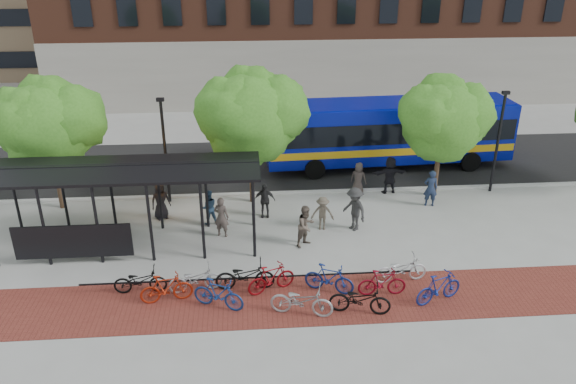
{
  "coord_description": "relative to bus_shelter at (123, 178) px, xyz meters",
  "views": [
    {
      "loc": [
        -3.16,
        -21.35,
        11.75
      ],
      "look_at": [
        -1.46,
        0.74,
        1.6
      ],
      "focal_mm": 35.0,
      "sensor_mm": 36.0,
      "label": 1
    }
  ],
  "objects": [
    {
      "name": "pedestrian_4",
      "position": [
        5.67,
        2.11,
        -2.18
      ],
      "size": [
        0.98,
        0.46,
        1.64
      ],
      "primitive_type": "imported",
      "rotation": [
        0.0,
        0.0,
        6.22
      ],
      "color": "#252525",
      "rests_on": "ground"
    },
    {
      "name": "bike_1",
      "position": [
        1.99,
        -4.22,
        -2.45
      ],
      "size": [
        1.9,
        0.83,
        1.11
      ],
      "primitive_type": "imported",
      "rotation": [
        0.0,
        0.0,
        1.74
      ],
      "color": "#98230D",
      "rests_on": "ground"
    },
    {
      "name": "bike_rack_rail",
      "position": [
        4.83,
        -3.62,
        -3.0
      ],
      "size": [
        12.0,
        0.05,
        0.95
      ],
      "primitive_type": "cube",
      "color": "black",
      "rests_on": "ground"
    },
    {
      "name": "lamp_post_left",
      "position": [
        1.13,
        4.08,
        -0.25
      ],
      "size": [
        0.35,
        0.2,
        5.12
      ],
      "color": "black",
      "rests_on": "ground"
    },
    {
      "name": "bike_7",
      "position": [
        7.75,
        -4.05,
        -2.45
      ],
      "size": [
        1.89,
        1.22,
        1.11
      ],
      "primitive_type": "imported",
      "rotation": [
        0.0,
        0.0,
        1.15
      ],
      "color": "navy",
      "rests_on": "ground"
    },
    {
      "name": "bike_11",
      "position": [
        11.48,
        -4.94,
        -2.43
      ],
      "size": [
        1.97,
        1.19,
        1.15
      ],
      "primitive_type": "imported",
      "rotation": [
        0.0,
        0.0,
        1.94
      ],
      "color": "navy",
      "rests_on": "ground"
    },
    {
      "name": "pedestrian_0",
      "position": [
        0.98,
        2.31,
        -2.11
      ],
      "size": [
        1.02,
        0.89,
        1.77
      ],
      "primitive_type": "imported",
      "rotation": [
        0.0,
        0.0,
        0.46
      ],
      "color": "black",
      "rests_on": "ground"
    },
    {
      "name": "bike_5",
      "position": [
        5.68,
        -3.87,
        -2.44
      ],
      "size": [
        1.9,
        1.2,
        1.11
      ],
      "primitive_type": "imported",
      "rotation": [
        0.0,
        0.0,
        1.97
      ],
      "color": "maroon",
      "rests_on": "ground"
    },
    {
      "name": "pedestrian_7",
      "position": [
        13.53,
        2.66,
        -2.1
      ],
      "size": [
        0.7,
        0.5,
        1.8
      ],
      "primitive_type": "imported",
      "rotation": [
        0.0,
        0.0,
        3.03
      ],
      "color": "#1C2741",
      "rests_on": "ground"
    },
    {
      "name": "bike_6",
      "position": [
        6.63,
        -5.32,
        -2.43
      ],
      "size": [
        2.28,
        1.28,
        1.13
      ],
      "primitive_type": "imported",
      "rotation": [
        0.0,
        0.0,
        1.31
      ],
      "color": "gray",
      "rests_on": "ground"
    },
    {
      "name": "bike_0",
      "position": [
        0.98,
        -3.58,
        -2.5
      ],
      "size": [
        1.9,
        0.69,
        0.99
      ],
      "primitive_type": "imported",
      "rotation": [
        0.0,
        0.0,
        1.59
      ],
      "color": "black",
      "rests_on": "ground"
    },
    {
      "name": "asphalt_street",
      "position": [
        8.13,
        8.48,
        -2.99
      ],
      "size": [
        160.0,
        8.0,
        0.01
      ],
      "primitive_type": "cube",
      "color": "black",
      "rests_on": "ground"
    },
    {
      "name": "pedestrian_2",
      "position": [
        3.17,
        1.58,
        -2.19
      ],
      "size": [
        0.92,
        0.79,
        1.62
      ],
      "primitive_type": "imported",
      "rotation": [
        0.0,
        0.0,
        3.39
      ],
      "color": "#1D3145",
      "rests_on": "ground"
    },
    {
      "name": "brick_strip",
      "position": [
        6.13,
        -4.52,
        -3.0
      ],
      "size": [
        24.0,
        3.0,
        0.01
      ],
      "primitive_type": "cube",
      "color": "maroon",
      "rests_on": "ground"
    },
    {
      "name": "pedestrian_1",
      "position": [
        3.78,
        0.43,
        -2.1
      ],
      "size": [
        0.76,
        0.62,
        1.8
      ],
      "primitive_type": "imported",
      "rotation": [
        0.0,
        0.0,
        2.81
      ],
      "color": "#463D38",
      "rests_on": "ground"
    },
    {
      "name": "tree_c",
      "position": [
        14.22,
        3.83,
        1.06
      ],
      "size": [
        4.66,
        3.8,
        5.92
      ],
      "color": "#382619",
      "rests_on": "ground"
    },
    {
      "name": "bus",
      "position": [
        12.7,
        7.97,
        -0.92
      ],
      "size": [
        13.57,
        3.72,
        3.63
      ],
      "rotation": [
        0.0,
        0.0,
        0.05
      ],
      "color": "#081498",
      "rests_on": "ground"
    },
    {
      "name": "bike_2",
      "position": [
        2.95,
        -3.63,
        -2.49
      ],
      "size": [
        2.01,
        0.98,
        1.01
      ],
      "primitive_type": "imported",
      "rotation": [
        0.0,
        0.0,
        1.74
      ],
      "color": "#979799",
      "rests_on": "ground"
    },
    {
      "name": "pedestrian_3",
      "position": [
        8.13,
        0.68,
        -2.23
      ],
      "size": [
        1.07,
        0.72,
        1.55
      ],
      "primitive_type": "imported",
      "rotation": [
        0.0,
        0.0,
        -0.15
      ],
      "color": "#50483B",
      "rests_on": "ground"
    },
    {
      "name": "pedestrian_6",
      "position": [
        10.4,
        4.28,
        -2.18
      ],
      "size": [
        0.95,
        0.83,
        1.64
      ],
      "primitive_type": "imported",
      "rotation": [
        0.0,
        0.0,
        2.67
      ],
      "color": "#39302D",
      "rests_on": "ground"
    },
    {
      "name": "bike_3",
      "position": [
        3.82,
        -4.72,
        -2.43
      ],
      "size": [
        1.94,
        1.26,
        1.13
      ],
      "primitive_type": "imported",
      "rotation": [
        0.0,
        0.0,
        1.15
      ],
      "color": "navy",
      "rests_on": "ground"
    },
    {
      "name": "tree_a",
      "position": [
        -3.77,
        3.83,
        1.24
      ],
      "size": [
        4.9,
        4.0,
        6.18
      ],
      "color": "#382619",
      "rests_on": "ground"
    },
    {
      "name": "pedestrian_9",
      "position": [
        9.5,
        0.58,
        -2.01
      ],
      "size": [
        1.3,
        1.47,
        1.97
      ],
      "primitive_type": "imported",
      "rotation": [
        0.0,
        0.0,
        5.27
      ],
      "color": "#292929",
      "rests_on": "ground"
    },
    {
      "name": "pedestrian_5",
      "position": [
        11.97,
        4.28,
        -2.05
      ],
      "size": [
        1.8,
        0.72,
        1.89
      ],
      "primitive_type": "imported",
      "rotation": [
        0.0,
        0.0,
        3.24
      ],
      "color": "black",
      "rests_on": "ground"
    },
    {
      "name": "bike_9",
      "position": [
        9.6,
        -4.4,
        -2.48
      ],
      "size": [
        1.74,
        0.5,
        1.04
      ],
      "primitive_type": "imported",
      "rotation": [
        0.0,
        0.0,
        1.56
      ],
      "color": "maroon",
      "rests_on": "ground"
    },
    {
      "name": "pedestrian_8",
      "position": [
        7.28,
        -0.63,
        -2.1
      ],
      "size": [
        1.1,
        1.08,
        1.79
      ],
      "primitive_type": "imported",
      "rotation": [
        0.0,
        0.0,
        0.69
      ],
      "color": "brown",
      "rests_on": "ground"
    },
    {
      "name": "tree_b",
      "position": [
        5.23,
        3.83,
        1.46
      ],
      "size": [
        5.15,
        4.2,
        6.47
      ],
      "color": "#382619",
      "rests_on": "ground"
    },
    {
      "name": "lamp_post_right",
      "position": [
        17.13,
        4.08,
        -0.25
      ],
      "size": [
        0.35,
        0.2,
        5.12
      ],
      "color": "black",
      "rests_on": "ground"
    },
    {
      "name": "bike_4",
      "position": [
        4.74,
        -3.63,
        -2.44
      ],
      "size": [
        2.14,
        0.75,
        1.13
      ],
      "primitive_type": "imported",
      "rotation": [
        0.0,
        0.0,
        1.57
      ],
      "color": "black",
      "rests_on": "ground"
    },
    {
      "name": "bus_shelter",
      "position": [
        0.0,
        0.0,
        0.0
      ],
      "size": [
        10.6,
        3.07,
        3.6
      ],
      "color": "black",
      "rests_on": "ground"
    },
    {
      "name": "bike_8",
      "position": [
        8.61,
        -5.37,
        -2.45
      ],
      "size": [
        2.2,
        1.15,
        1.1
      ],
      "primitive_type": "imported",
      "rotation": [
        0.0,
        0.0,
        1.36
      ],
      "color": "black",
      "rests_on": "ground"
    },
    {
      "name": "bike_10",
      "position": [
        10.48,
        -3.58,
        -2.47
      ],
      "size": [
        2.07,
        0.91,
        1.05
      ],
      "primitive_type": "imported",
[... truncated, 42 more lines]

